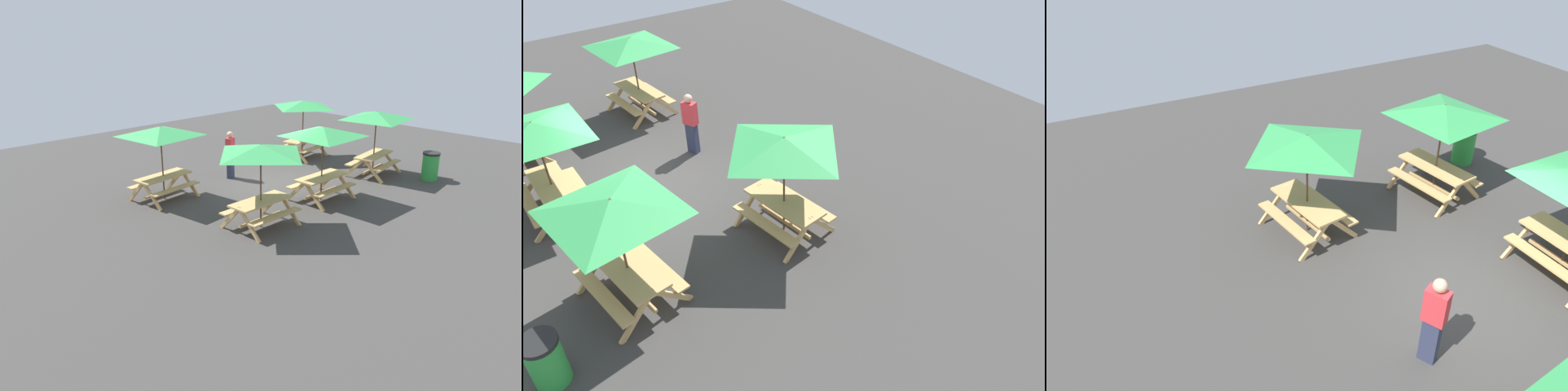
# 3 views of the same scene
# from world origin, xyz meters

# --- Properties ---
(ground_plane) EXTENTS (24.00, 24.00, 0.00)m
(ground_plane) POSITION_xyz_m (0.00, 0.00, 0.00)
(ground_plane) COLOR #3D3A38
(ground_plane) RESTS_ON ground
(picnic_table_0) EXTENTS (2.25, 2.25, 2.34)m
(picnic_table_0) POSITION_xyz_m (-3.23, -1.98, 1.99)
(picnic_table_0) COLOR tan
(picnic_table_0) RESTS_ON ground
(picnic_table_1) EXTENTS (2.01, 2.01, 2.34)m
(picnic_table_1) POSITION_xyz_m (3.15, 1.99, 1.99)
(picnic_table_1) COLOR tan
(picnic_table_1) RESTS_ON ground
(picnic_table_2) EXTENTS (2.83, 2.83, 2.34)m
(picnic_table_2) POSITION_xyz_m (0.27, 1.77, 1.99)
(picnic_table_2) COLOR tan
(picnic_table_2) RESTS_ON ground
(picnic_table_3) EXTENTS (2.80, 2.80, 2.34)m
(picnic_table_3) POSITION_xyz_m (-3.15, 1.43, 1.99)
(picnic_table_3) COLOR tan
(picnic_table_3) RESTS_ON ground
(picnic_table_4) EXTENTS (2.81, 2.81, 2.34)m
(picnic_table_4) POSITION_xyz_m (3.67, -1.74, 1.99)
(picnic_table_4) COLOR tan
(picnic_table_4) RESTS_ON ground
(trash_bin_green) EXTENTS (0.59, 0.59, 0.98)m
(trash_bin_green) POSITION_xyz_m (-4.04, 3.17, 0.49)
(trash_bin_green) COLOR green
(trash_bin_green) RESTS_ON ground
(person_standing) EXTENTS (0.42, 0.35, 1.67)m
(person_standing) POSITION_xyz_m (0.73, -1.91, 0.89)
(person_standing) COLOR #2D334C
(person_standing) RESTS_ON ground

